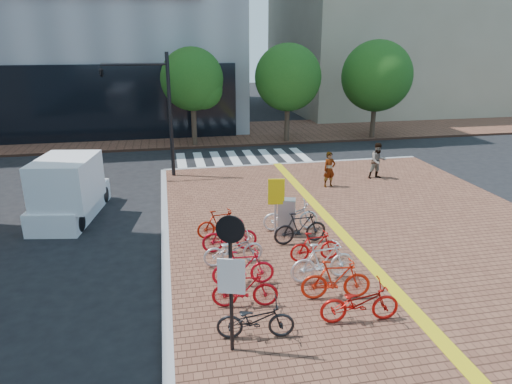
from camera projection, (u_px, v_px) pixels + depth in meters
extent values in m
plane|color=black|center=(309.00, 280.00, 13.02)|extent=(120.00, 120.00, 0.00)
cube|color=gray|center=(295.00, 164.00, 24.70)|extent=(14.00, 0.25, 0.15)
cube|color=brown|center=(220.00, 134.00, 32.50)|extent=(70.00, 8.00, 0.15)
cube|color=gray|center=(392.00, 11.00, 43.20)|extent=(20.00, 18.00, 18.00)
cube|color=silver|center=(182.00, 162.00, 25.47)|extent=(0.50, 4.00, 0.01)
cube|color=silver|center=(199.00, 161.00, 25.65)|extent=(0.50, 4.00, 0.01)
cube|color=silver|center=(217.00, 160.00, 25.84)|extent=(0.50, 4.00, 0.01)
cube|color=silver|center=(235.00, 159.00, 26.02)|extent=(0.50, 4.00, 0.01)
cube|color=silver|center=(252.00, 158.00, 26.21)|extent=(0.50, 4.00, 0.01)
cube|color=silver|center=(269.00, 157.00, 26.39)|extent=(0.50, 4.00, 0.01)
cube|color=silver|center=(285.00, 156.00, 26.58)|extent=(0.50, 4.00, 0.01)
cube|color=silver|center=(302.00, 156.00, 26.76)|extent=(0.50, 4.00, 0.01)
cylinder|color=#38281E|center=(194.00, 124.00, 28.44)|extent=(0.32, 0.32, 2.60)
sphere|color=#194714|center=(192.00, 79.00, 27.56)|extent=(3.80, 3.80, 3.80)
sphere|color=#194714|center=(203.00, 89.00, 27.58)|extent=(2.40, 2.40, 2.40)
cylinder|color=#38281E|center=(287.00, 121.00, 29.55)|extent=(0.32, 0.32, 2.60)
sphere|color=#194714|center=(288.00, 77.00, 28.67)|extent=(4.20, 4.20, 4.20)
sphere|color=#194714|center=(298.00, 87.00, 28.70)|extent=(2.40, 2.40, 2.40)
cylinder|color=#38281E|center=(373.00, 118.00, 30.67)|extent=(0.32, 0.32, 2.60)
sphere|color=#194714|center=(377.00, 76.00, 29.78)|extent=(4.60, 4.60, 4.60)
sphere|color=#194714|center=(386.00, 86.00, 29.81)|extent=(2.40, 2.40, 2.40)
imported|color=black|center=(256.00, 319.00, 10.16)|extent=(1.82, 0.84, 0.92)
imported|color=#A90C13|center=(245.00, 289.00, 11.31)|extent=(1.71, 0.71, 1.00)
imported|color=red|center=(243.00, 268.00, 12.33)|extent=(1.73, 0.57, 1.02)
imported|color=#BCBCC1|center=(233.00, 249.00, 13.50)|extent=(1.87, 0.81, 0.95)
imported|color=#B10C1D|center=(230.00, 236.00, 14.29)|extent=(1.77, 0.54, 1.05)
imported|color=#9F1D0B|center=(220.00, 223.00, 15.37)|extent=(1.66, 0.72, 0.97)
imported|color=#B5110C|center=(360.00, 302.00, 10.74)|extent=(1.95, 0.80, 1.00)
imported|color=red|center=(336.00, 280.00, 11.66)|extent=(1.86, 0.73, 1.09)
imported|color=silver|center=(323.00, 261.00, 12.55)|extent=(1.95, 0.73, 1.14)
imported|color=#B80D0D|center=(315.00, 246.00, 13.70)|extent=(1.57, 0.47, 0.94)
imported|color=black|center=(300.00, 228.00, 14.86)|extent=(1.83, 0.64, 1.08)
imported|color=silver|center=(291.00, 216.00, 15.92)|extent=(1.98, 0.76, 1.03)
imported|color=gray|center=(329.00, 169.00, 20.50)|extent=(0.64, 0.48, 1.60)
imported|color=#444A57|center=(378.00, 161.00, 21.72)|extent=(0.87, 0.70, 1.71)
cube|color=#A5A5AA|center=(287.00, 217.00, 15.53)|extent=(0.68, 0.58, 1.27)
cylinder|color=#B7B7BC|center=(275.00, 208.00, 15.29)|extent=(0.09, 0.09, 1.98)
cube|color=yellow|center=(276.00, 192.00, 15.05)|extent=(0.55, 0.13, 0.88)
cylinder|color=black|center=(231.00, 286.00, 9.39)|extent=(0.11, 0.11, 3.12)
cylinder|color=black|center=(230.00, 229.00, 8.91)|extent=(0.56, 0.23, 0.58)
cube|color=silver|center=(231.00, 276.00, 9.25)|extent=(0.56, 0.22, 0.78)
cylinder|color=black|center=(170.00, 116.00, 21.50)|extent=(0.17, 0.17, 5.82)
cylinder|color=black|center=(134.00, 64.00, 20.47)|extent=(2.91, 0.12, 0.12)
imported|color=black|center=(101.00, 71.00, 20.29)|extent=(0.26, 1.20, 0.49)
cube|color=white|center=(71.00, 205.00, 17.58)|extent=(2.51, 4.54, 0.86)
cube|color=white|center=(79.00, 170.00, 18.42)|extent=(2.09, 2.09, 1.24)
cube|color=white|center=(59.00, 182.00, 16.47)|extent=(2.33, 2.96, 1.72)
cylinder|color=black|center=(65.00, 195.00, 19.03)|extent=(0.32, 0.69, 0.67)
cylinder|color=black|center=(33.00, 223.00, 16.14)|extent=(0.32, 0.69, 0.67)
cylinder|color=black|center=(104.00, 195.00, 19.08)|extent=(0.32, 0.69, 0.67)
cylinder|color=black|center=(79.00, 223.00, 16.18)|extent=(0.32, 0.69, 0.67)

